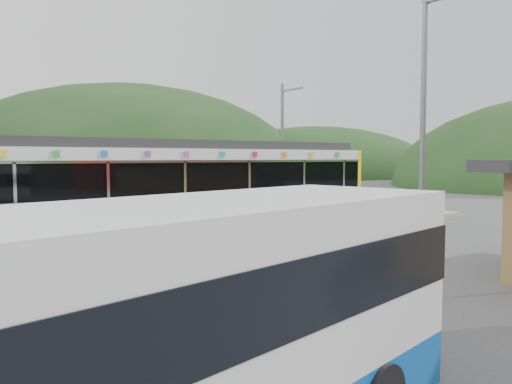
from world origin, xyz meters
TOP-DOWN VIEW (x-y plane):
  - ground at (0.00, 0.00)m, footprint 120.00×120.00m
  - hills at (6.19, 5.29)m, footprint 146.00×149.00m
  - platform at (0.00, 3.30)m, footprint 26.00×3.20m
  - yellow_line at (0.00, 2.00)m, footprint 26.00×0.10m
  - train at (-1.39, 6.00)m, footprint 20.44×3.01m
  - catenary_mast_east at (7.00, 8.56)m, footprint 0.18×1.80m
  - lamp_post at (-0.76, -6.38)m, footprint 0.35×1.11m

SIDE VIEW (x-z plane):
  - ground at x=0.00m, z-range 0.00..0.00m
  - hills at x=6.19m, z-range -13.00..13.00m
  - platform at x=0.00m, z-range 0.00..0.30m
  - yellow_line at x=0.00m, z-range 0.30..0.31m
  - train at x=-1.39m, z-range 0.19..3.93m
  - catenary_mast_east at x=7.00m, z-range 0.15..7.15m
  - lamp_post at x=-0.76m, z-range 0.61..6.99m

